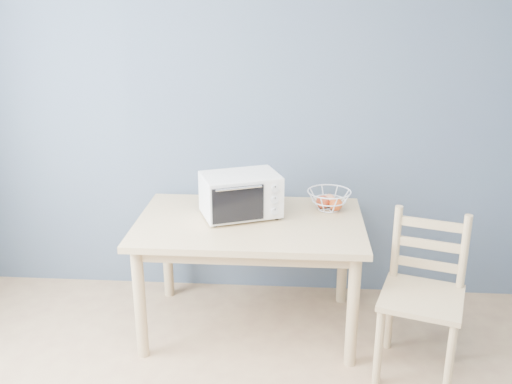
# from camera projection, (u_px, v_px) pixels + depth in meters

# --- Properties ---
(room) EXTENTS (4.01, 4.51, 2.61)m
(room) POSITION_uv_depth(u_px,v_px,m) (184.00, 261.00, 1.74)
(room) COLOR tan
(room) RESTS_ON ground
(dining_table) EXTENTS (1.40, 0.90, 0.75)m
(dining_table) POSITION_uv_depth(u_px,v_px,m) (250.00, 235.00, 3.56)
(dining_table) COLOR tan
(dining_table) RESTS_ON ground
(toaster_oven) EXTENTS (0.55, 0.48, 0.28)m
(toaster_oven) POSITION_uv_depth(u_px,v_px,m) (238.00, 195.00, 3.54)
(toaster_oven) COLOR white
(toaster_oven) RESTS_ON dining_table
(fruit_basket) EXTENTS (0.36, 0.36, 0.13)m
(fruit_basket) POSITION_uv_depth(u_px,v_px,m) (329.00, 200.00, 3.68)
(fruit_basket) COLOR silver
(fruit_basket) RESTS_ON dining_table
(dining_chair) EXTENTS (0.55, 0.55, 0.93)m
(dining_chair) POSITION_uv_depth(u_px,v_px,m) (422.00, 298.00, 3.20)
(dining_chair) COLOR tan
(dining_chair) RESTS_ON ground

